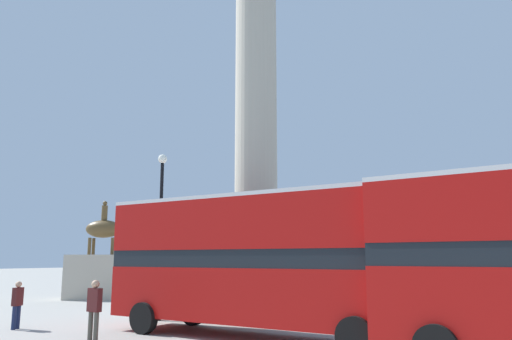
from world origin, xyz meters
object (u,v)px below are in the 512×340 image
(equestrian_statue, at_px, (102,271))
(street_lamp, at_px, (160,232))
(monument_column, at_px, (256,173))
(pedestrian_near_lamp, at_px, (94,307))
(pedestrian_by_plinth, at_px, (17,303))
(bus_a, at_px, (259,258))

(equestrian_statue, height_order, street_lamp, street_lamp)
(monument_column, bearing_deg, pedestrian_near_lamp, -91.77)
(monument_column, height_order, street_lamp, monument_column)
(monument_column, height_order, pedestrian_by_plinth, monument_column)
(street_lamp, xyz_separation_m, pedestrian_near_lamp, (2.05, -4.83, -2.45))
(monument_column, distance_m, pedestrian_near_lamp, 9.91)
(equestrian_statue, xyz_separation_m, pedestrian_near_lamp, (12.22, -10.65, -0.64))
(bus_a, height_order, pedestrian_near_lamp, bus_a)
(pedestrian_by_plinth, bearing_deg, monument_column, 127.03)
(monument_column, xyz_separation_m, equestrian_statue, (-12.49, 2.22, -4.55))
(bus_a, distance_m, pedestrian_by_plinth, 8.73)
(pedestrian_near_lamp, relative_size, pedestrian_by_plinth, 1.09)
(monument_column, xyz_separation_m, pedestrian_by_plinth, (-4.66, -8.08, -5.31))
(pedestrian_by_plinth, bearing_deg, street_lamp, 129.26)
(bus_a, height_order, street_lamp, street_lamp)
(bus_a, height_order, equestrian_statue, equestrian_statue)
(equestrian_statue, relative_size, pedestrian_near_lamp, 3.33)
(equestrian_statue, relative_size, street_lamp, 0.88)
(bus_a, xyz_separation_m, pedestrian_by_plinth, (-8.11, -2.84, -1.52))
(street_lamp, relative_size, pedestrian_near_lamp, 3.77)
(equestrian_statue, xyz_separation_m, street_lamp, (10.18, -5.82, 1.81))
(bus_a, distance_m, pedestrian_near_lamp, 5.09)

